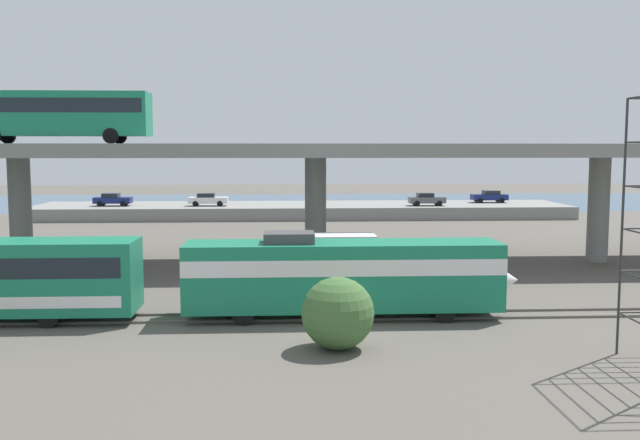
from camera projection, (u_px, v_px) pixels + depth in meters
The scene contains 14 objects.
ground_plane at pixel (337, 340), 30.40m from camera, with size 260.00×260.00×0.00m, color #565149.
rail_strip_near at pixel (332, 320), 33.62m from camera, with size 110.00×0.12×0.12m, color #59544C.
rail_strip_far at pixel (330, 313), 35.12m from camera, with size 110.00×0.12×0.12m, color #59544C.
train_locomotive at pixel (358, 273), 34.22m from camera, with size 16.21×3.04×4.18m.
highway_overpass at pixel (316, 156), 49.49m from camera, with size 96.00×10.50×8.47m.
transit_bus_on_overpass at pixel (57, 112), 46.68m from camera, with size 12.00×2.68×3.40m.
service_truck_west at pixel (351, 258), 42.48m from camera, with size 6.80×2.46×3.04m.
pier_parking_lot at pixel (302, 210), 84.97m from camera, with size 62.93×11.65×1.46m, color gray.
parked_car_0 at pixel (427, 199), 82.79m from camera, with size 4.22×1.84×1.50m.
parked_car_1 at pixel (113, 199), 82.42m from camera, with size 4.26×1.89×1.50m.
parked_car_2 at pixel (208, 199), 82.46m from camera, with size 4.51×1.93×1.50m.
parked_car_3 at pixel (490, 196), 87.57m from camera, with size 4.34×1.95×1.50m.
harbor_water at pixel (298, 202), 107.89m from camera, with size 140.00×36.00×0.01m, color #385B7A.
shrub_right at pixel (338, 313), 28.81m from camera, with size 2.98×2.98×2.98m, color #406733.
Camera 1 is at (-2.28, -29.64, 8.19)m, focal length 39.78 mm.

